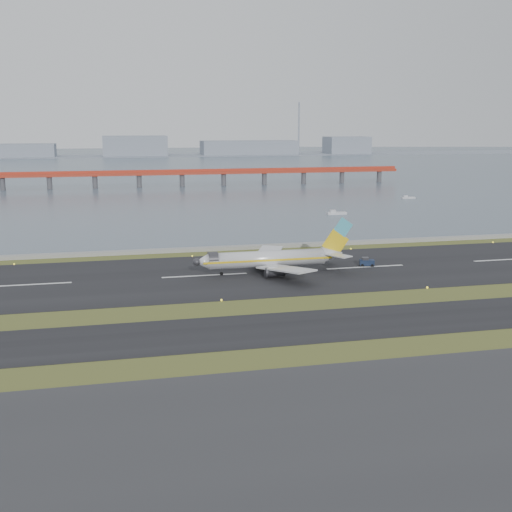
% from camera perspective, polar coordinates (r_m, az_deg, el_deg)
% --- Properties ---
extents(ground, '(1000.00, 1000.00, 0.00)m').
position_cam_1_polar(ground, '(121.58, -2.48, -4.97)').
color(ground, '#384D1B').
rests_on(ground, ground).
extents(apron_strip, '(1000.00, 50.00, 0.10)m').
position_cam_1_polar(apron_strip, '(72.10, 5.94, -17.19)').
color(apron_strip, '#2E2E31').
rests_on(apron_strip, ground).
extents(taxiway_strip, '(1000.00, 18.00, 0.10)m').
position_cam_1_polar(taxiway_strip, '(110.33, -1.33, -6.69)').
color(taxiway_strip, black).
rests_on(taxiway_strip, ground).
extents(runway_strip, '(1000.00, 45.00, 0.10)m').
position_cam_1_polar(runway_strip, '(150.18, -4.58, -1.75)').
color(runway_strip, black).
rests_on(runway_strip, ground).
extents(seawall, '(1000.00, 2.50, 1.00)m').
position_cam_1_polar(seawall, '(179.16, -6.00, 0.56)').
color(seawall, gray).
rests_on(seawall, ground).
extents(bay_water, '(1400.00, 800.00, 1.30)m').
position_cam_1_polar(bay_water, '(576.03, -10.98, 7.98)').
color(bay_water, '#4C5D6C').
rests_on(bay_water, ground).
extents(red_pier, '(260.00, 5.00, 10.20)m').
position_cam_1_polar(red_pier, '(367.92, -6.60, 7.29)').
color(red_pier, '#A82F1C').
rests_on(red_pier, ground).
extents(far_shoreline, '(1400.00, 80.00, 60.50)m').
position_cam_1_polar(far_shoreline, '(735.97, -10.42, 9.22)').
color(far_shoreline, gray).
rests_on(far_shoreline, ground).
extents(airliner, '(38.52, 32.89, 12.80)m').
position_cam_1_polar(airliner, '(152.08, 1.54, -0.23)').
color(airliner, silver).
rests_on(airliner, ground).
extents(pushback_tug, '(3.97, 2.94, 2.27)m').
position_cam_1_polar(pushback_tug, '(161.90, 9.81, -0.52)').
color(pushback_tug, '#15213B').
rests_on(pushback_tug, ground).
extents(workboat_near, '(7.82, 2.62, 1.89)m').
position_cam_1_polar(workboat_near, '(253.58, 7.12, 3.81)').
color(workboat_near, silver).
rests_on(workboat_near, ground).
extents(workboat_far, '(6.57, 2.75, 1.55)m').
position_cam_1_polar(workboat_far, '(314.35, 13.35, 5.07)').
color(workboat_far, silver).
rests_on(workboat_far, ground).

